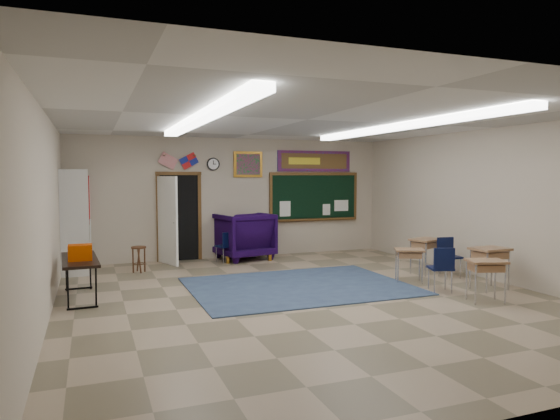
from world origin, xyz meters
name	(u,v)px	position (x,y,z in m)	size (l,w,h in m)	color
floor	(307,297)	(0.00, 0.00, 0.00)	(9.00, 9.00, 0.00)	gray
back_wall	(235,198)	(0.00, 4.50, 1.50)	(8.00, 0.04, 3.00)	#B2A490
front_wall	(524,244)	(0.00, -4.50, 1.50)	(8.00, 0.04, 3.00)	#B2A490
left_wall	(45,217)	(-4.00, 0.00, 1.50)	(0.04, 9.00, 3.00)	#B2A490
right_wall	(493,205)	(4.00, 0.00, 1.50)	(0.04, 9.00, 3.00)	#B2A490
ceiling	(307,120)	(0.00, 0.00, 3.00)	(8.00, 9.00, 0.04)	silver
area_rug	(299,286)	(0.20, 0.80, 0.01)	(4.00, 3.00, 0.02)	#384F6B
fluorescent_strips	(307,123)	(0.00, 0.00, 2.94)	(3.86, 6.00, 0.10)	white
doorway	(176,218)	(-1.50, 4.35, 1.06)	(1.10, 0.89, 2.16)	black
chalkboard	(314,198)	(2.20, 4.46, 1.46)	(2.55, 0.14, 1.30)	brown
bulletin_board	(314,161)	(2.20, 4.47, 2.45)	(2.10, 0.05, 0.55)	#9F100D
framed_art_print	(248,164)	(0.35, 4.47, 2.35)	(0.75, 0.05, 0.65)	#9A671D
wall_clock	(213,164)	(-0.55, 4.47, 2.35)	(0.32, 0.05, 0.32)	black
wall_flags	(179,158)	(-1.40, 4.44, 2.48)	(1.16, 0.06, 0.70)	red
storage_cabinet	(76,221)	(-3.71, 3.85, 1.10)	(0.59, 1.25, 2.20)	beige
wingback_armchair	(243,236)	(0.12, 4.15, 0.58)	(1.24, 1.28, 1.16)	black
student_chair_reading	(224,247)	(-0.44, 3.85, 0.37)	(0.37, 0.37, 0.73)	black
student_chair_desk_a	(440,269)	(2.39, -0.48, 0.41)	(0.41, 0.41, 0.81)	black
student_chair_desk_b	(450,258)	(3.38, 0.47, 0.40)	(0.40, 0.40, 0.80)	black
student_desk_front_left	(409,264)	(2.34, 0.39, 0.36)	(0.67, 0.61, 0.65)	#9E6E49
student_desk_front_right	(426,254)	(3.18, 0.99, 0.42)	(0.73, 0.63, 0.74)	#9E6E49
student_desk_back_left	(486,279)	(2.60, -1.34, 0.39)	(0.69, 0.60, 0.70)	#9E6E49
student_desk_back_right	(490,266)	(3.34, -0.65, 0.43)	(0.67, 0.52, 0.77)	#9E6E49
folding_table	(80,277)	(-3.60, 1.28, 0.38)	(0.65, 1.69, 0.94)	black
wooden_stool	(139,259)	(-2.47, 3.28, 0.29)	(0.31, 0.31, 0.56)	#4B2A16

